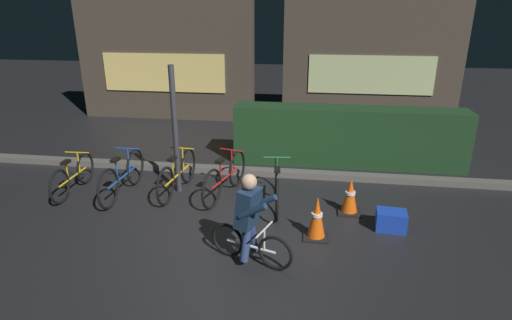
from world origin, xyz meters
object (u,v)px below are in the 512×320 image
Objects in this scene: parked_bike_left_mid at (123,176)px; street_post at (175,131)px; parked_bike_leftmost at (73,176)px; parked_bike_center_right at (225,177)px; parked_bike_right_mid at (277,186)px; cyclist at (250,218)px; blue_crate at (391,220)px; traffic_cone_near at (317,218)px; parked_bike_center_left at (177,174)px; traffic_cone_far at (350,196)px.

street_post is at bearing -70.60° from parked_bike_left_mid.
parked_bike_left_mid is (0.94, 0.02, 0.04)m from parked_bike_leftmost.
parked_bike_center_right is 0.97m from parked_bike_right_mid.
cyclist is at bearing -51.04° from street_post.
blue_crate is (2.73, -0.82, -0.21)m from parked_bike_center_right.
traffic_cone_near is 1.20m from blue_crate.
parked_bike_center_right is (2.75, 0.25, 0.04)m from parked_bike_leftmost.
blue_crate is at bearing -98.36° from parked_bike_leftmost.
parked_bike_center_left is 1.84m from parked_bike_right_mid.
parked_bike_right_mid is 1.74m from cyclist.
street_post is 1.19m from parked_bike_center_right.
street_post is 3.86m from blue_crate.
traffic_cone_far is 1.39× the size of blue_crate.
parked_bike_leftmost is at bearing 174.05° from blue_crate.
parked_bike_leftmost is at bearing 178.86° from traffic_cone_far.
parked_bike_center_right is 2.73× the size of traffic_cone_far.
cyclist reaches higher than blue_crate.
street_post reaches higher than parked_bike_right_mid.
parked_bike_center_left is at bearing -73.96° from parked_bike_left_mid.
parked_bike_left_mid is 1.04× the size of parked_bike_center_left.
traffic_cone_far is (3.03, -0.37, -0.05)m from parked_bike_center_left.
parked_bike_left_mid is 2.75m from parked_bike_right_mid.
traffic_cone_near is at bearing -160.25° from blue_crate.
cyclist is (-1.97, -1.13, 0.48)m from blue_crate.
parked_bike_center_left reaches higher than blue_crate.
parked_bike_left_mid reaches higher than parked_bike_center_left.
blue_crate is at bearing -113.79° from parked_bike_right_mid.
street_post reaches higher than parked_bike_center_left.
parked_bike_right_mid is at bearing -10.20° from street_post.
parked_bike_center_right is at bearing 130.17° from cyclist.
traffic_cone_far is 2.15m from cyclist.
traffic_cone_far is at bearing 140.99° from blue_crate.
parked_bike_center_right is 1.00× the size of parked_bike_right_mid.
parked_bike_left_mid is at bearing 178.29° from traffic_cone_far.
blue_crate is (1.79, -0.57, -0.20)m from parked_bike_right_mid.
parked_bike_leftmost reaches higher than traffic_cone_far.
street_post is 2.06m from parked_bike_leftmost.
cyclist is at bearing -118.32° from parked_bike_leftmost.
traffic_cone_far is (4.89, -0.10, -0.02)m from parked_bike_leftmost.
parked_bike_left_mid is 1.82m from parked_bike_center_right.
parked_bike_right_mid is (1.82, -0.27, 0.00)m from parked_bike_center_left.
cyclist reaches higher than traffic_cone_near.
parked_bike_leftmost is 3.91m from cyclist.
street_post is at bearing 166.03° from blue_crate.
traffic_cone_far is at bearing -85.76° from parked_bike_center_right.
parked_bike_left_mid is at bearing 110.30° from parked_bike_center_left.
blue_crate is (1.11, 0.40, -0.16)m from traffic_cone_near.
parked_bike_center_left is 3.79× the size of blue_crate.
cyclist is at bearing -139.57° from traffic_cone_near.
parked_bike_center_left is 2.79m from traffic_cone_near.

